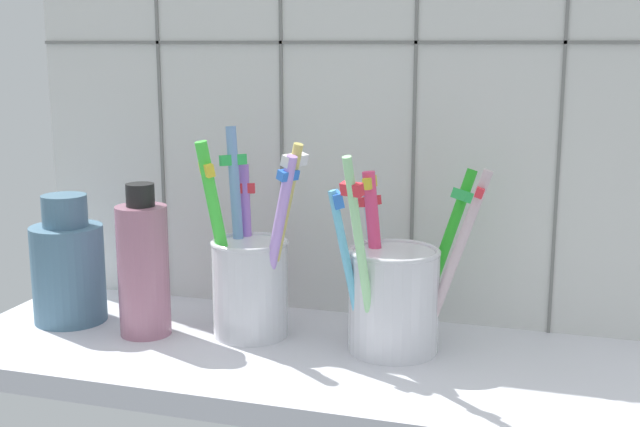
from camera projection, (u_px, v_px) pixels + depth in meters
The scene contains 6 objects.
counter_slab at pixel (311, 363), 70.62cm from camera, with size 64.00×22.00×2.00cm, color silver.
tile_wall_back at pixel (349, 101), 77.49cm from camera, with size 64.00×2.20×45.00cm.
toothbrush_cup_left at pixel (250, 278), 73.54cm from camera, with size 9.69×8.14×18.61cm.
toothbrush_cup_right at pixel (394, 292), 69.96cm from camera, with size 13.19×12.15×17.54cm.
ceramic_vase at pixel (68, 267), 77.43cm from camera, with size 6.72×6.72×12.11cm.
soap_bottle at pixel (145, 266), 73.99cm from camera, with size 4.58×4.58×13.78cm.
Camera 1 is at (20.20, -63.42, 27.86)cm, focal length 46.38 mm.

